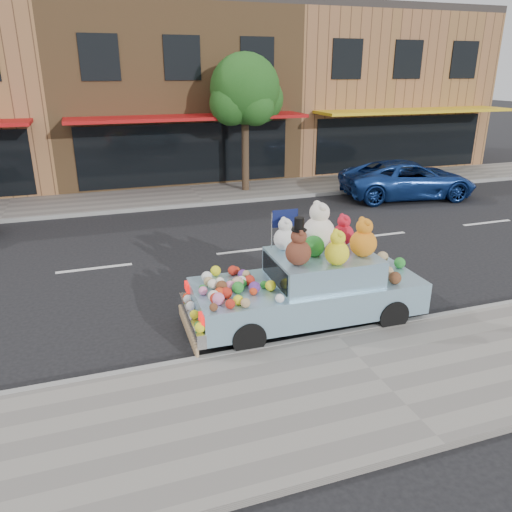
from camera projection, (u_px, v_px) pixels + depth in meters
name	position (u px, v px, depth m)	size (l,w,h in m)	color
ground	(249.00, 251.00, 13.47)	(120.00, 120.00, 0.00)	black
near_sidewalk	(380.00, 382.00, 7.69)	(60.00, 3.00, 0.12)	gray
far_sidewalk	(196.00, 195.00, 19.20)	(60.00, 3.00, 0.12)	gray
near_kerb	(335.00, 336.00, 9.02)	(60.00, 0.12, 0.13)	gray
far_kerb	(205.00, 204.00, 17.87)	(60.00, 0.12, 0.13)	gray
storefront_mid	(167.00, 92.00, 22.79)	(10.00, 9.80, 7.30)	brown
storefront_right	(360.00, 89.00, 25.84)	(10.00, 9.80, 7.30)	#93603D
street_tree	(245.00, 95.00, 18.59)	(3.00, 2.70, 5.22)	#38281C
car_blue	(408.00, 180.00, 18.79)	(2.32, 5.03, 1.40)	navy
art_car	(309.00, 283.00, 9.43)	(4.53, 1.88, 2.26)	black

